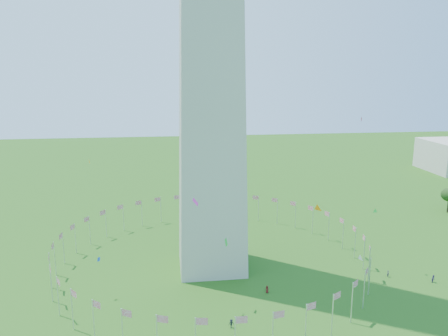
% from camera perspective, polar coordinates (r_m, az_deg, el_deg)
% --- Properties ---
extents(flag_ring, '(80.24, 80.24, 9.00)m').
position_cam_1_polar(flag_ring, '(117.83, -1.62, -10.72)').
color(flag_ring, silver).
rests_on(flag_ring, ground).
extents(kites_aloft, '(105.00, 84.65, 35.47)m').
position_cam_1_polar(kites_aloft, '(89.46, 2.74, -7.42)').
color(kites_aloft, orange).
rests_on(kites_aloft, ground).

